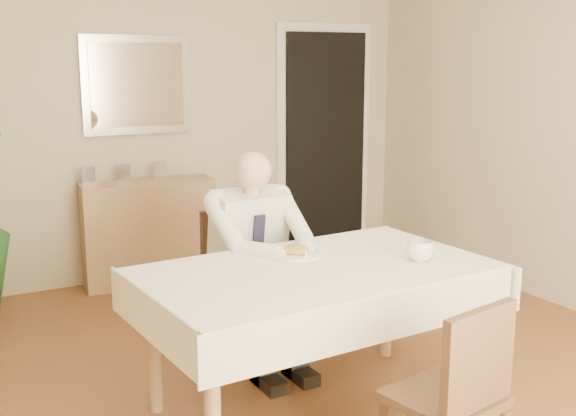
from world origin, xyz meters
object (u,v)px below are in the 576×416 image
chair_far (240,273)px  coffee_mug (420,251)px  chair_near (457,391)px  sideboard (149,232)px  dining_table (316,283)px  seated_man (261,251)px

chair_far → coffee_mug: (0.52, -1.04, 0.32)m
chair_near → coffee_mug: (0.43, 0.77, 0.33)m
chair_far → coffee_mug: size_ratio=6.61×
chair_far → sideboard: (-0.05, 1.57, -0.08)m
dining_table → chair_near: 0.96m
dining_table → coffee_mug: (0.52, -0.16, 0.14)m
dining_table → chair_far: 0.90m
dining_table → chair_far: bearing=87.0°
chair_near → seated_man: seated_man is taller
chair_far → sideboard: 1.58m
chair_far → sideboard: chair_far is taller
chair_near → chair_far: bearing=82.6°
chair_far → chair_near: bearing=-88.9°
seated_man → coffee_mug: seated_man is taller
chair_near → seated_man: 1.54m
dining_table → chair_far: chair_far is taller
dining_table → chair_near: chair_near is taller
dining_table → coffee_mug: size_ratio=13.43×
chair_far → seated_man: 0.35m
chair_near → sideboard: bearing=82.2°
dining_table → coffee_mug: bearing=-20.6°
dining_table → seated_man: size_ratio=1.42×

